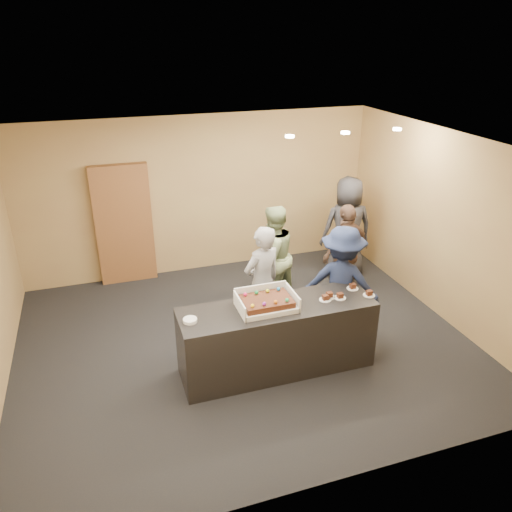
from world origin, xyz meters
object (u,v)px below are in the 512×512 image
Objects in this scene: person_navy_man at (341,283)px; plate_stack at (190,320)px; serving_counter at (277,338)px; person_sage_man at (273,256)px; person_dark_suit at (347,228)px; storage_cabinet at (124,225)px; cake_box at (266,304)px; person_server_grey at (262,283)px; sheet_cake at (267,301)px; person_brown_extra at (346,252)px.

plate_stack is at bearing 46.81° from person_navy_man.
person_sage_man reaches higher than serving_counter.
person_sage_man is 1.59m from person_dark_suit.
person_dark_suit is at bearing -15.76° from storage_cabinet.
person_dark_suit reaches higher than plate_stack.
person_dark_suit is (3.56, -1.01, -0.12)m from storage_cabinet.
cake_box is 0.42× the size of person_server_grey.
person_navy_man is at bearing 140.94° from person_server_grey.
storage_cabinet is 12.46× the size of plate_stack.
sheet_cake is at bearing 0.81° from plate_stack.
serving_counter is 1.51× the size of person_sage_man.
storage_cabinet is 3.43× the size of sheet_cake.
storage_cabinet reaches higher than person_navy_man.
sheet_cake is 3.01m from person_dark_suit.
sheet_cake is 0.33× the size of person_dark_suit.
serving_counter is at bearing 49.86° from person_sage_man.
person_sage_man reaches higher than person_brown_extra.
person_navy_man is at bearing 41.99° from person_brown_extra.
person_server_grey reaches higher than serving_counter.
person_sage_man is 1.27m from person_navy_man.
person_navy_man is (1.23, 0.42, -0.14)m from cake_box.
person_sage_man is at bearing -28.46° from person_navy_man.
storage_cabinet is 3.73m from person_navy_man.
sheet_cake is 3.64× the size of plate_stack.
person_sage_man is (0.52, 1.59, 0.35)m from serving_counter.
person_navy_man is (1.01, -0.35, -0.00)m from person_server_grey.
person_dark_suit reaches higher than cake_box.
person_navy_man is at bearing 69.24° from person_dark_suit.
storage_cabinet is (-1.53, 3.09, 0.55)m from serving_counter.
plate_stack is at bearing 43.16° from person_dark_suit.
storage_cabinet is at bearing -58.30° from person_sage_man.
person_sage_man is (0.44, 0.79, -0.01)m from person_server_grey.
person_dark_suit is (2.03, 2.08, 0.43)m from serving_counter.
cake_box is at bearing 89.07° from sheet_cake.
storage_cabinet reaches higher than person_server_grey.
storage_cabinet is 2.81m from person_server_grey.
person_sage_man is at bearing 72.12° from serving_counter.
person_server_grey reaches higher than cake_box.
person_brown_extra is (3.19, -1.69, -0.23)m from storage_cabinet.
person_dark_suit is (2.17, 2.08, -0.12)m from sheet_cake.
person_dark_suit reaches higher than sheet_cake.
person_brown_extra is (1.14, -0.19, -0.02)m from person_sage_man.
person_sage_man is 1.02× the size of person_brown_extra.
person_brown_extra is at bearing 40.32° from serving_counter.
serving_counter is at bearing 64.31° from person_server_grey.
storage_cabinet is at bearing -75.01° from person_server_grey.
person_brown_extra is at bearing 37.83° from sheet_cake.
person_navy_man is at bearing 19.02° from cake_box.
person_brown_extra is at bearing -27.91° from storage_cabinet.
cake_box is 1.31m from person_navy_man.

